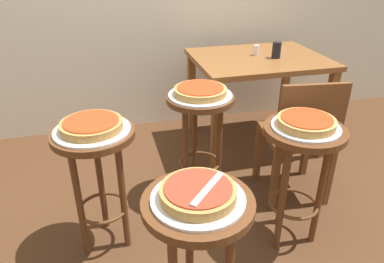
% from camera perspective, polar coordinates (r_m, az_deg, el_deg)
% --- Properties ---
extents(ground_plane, '(6.00, 6.00, 0.00)m').
position_cam_1_polar(ground_plane, '(2.23, -0.26, -16.32)').
color(ground_plane, '#4C2D19').
extents(stool_foreground, '(0.42, 0.42, 0.72)m').
position_cam_1_polar(stool_foreground, '(1.45, 0.89, -16.34)').
color(stool_foreground, '#5B3319').
rests_on(stool_foreground, ground_plane).
extents(serving_plate_foreground, '(0.35, 0.35, 0.01)m').
position_cam_1_polar(serving_plate_foreground, '(1.33, 0.95, -10.54)').
color(serving_plate_foreground, silver).
rests_on(serving_plate_foreground, stool_foreground).
extents(pizza_foreground, '(0.28, 0.28, 0.05)m').
position_cam_1_polar(pizza_foreground, '(1.31, 0.96, -9.56)').
color(pizza_foreground, '#B78442').
rests_on(pizza_foreground, serving_plate_foreground).
extents(stool_middle, '(0.42, 0.42, 0.72)m').
position_cam_1_polar(stool_middle, '(1.99, 16.73, -4.07)').
color(stool_middle, '#5B3319').
rests_on(stool_middle, ground_plane).
extents(serving_plate_middle, '(0.35, 0.35, 0.01)m').
position_cam_1_polar(serving_plate_middle, '(1.91, 17.46, 0.70)').
color(serving_plate_middle, silver).
rests_on(serving_plate_middle, stool_middle).
extents(pizza_middle, '(0.29, 0.29, 0.05)m').
position_cam_1_polar(pizza_middle, '(1.90, 17.58, 1.46)').
color(pizza_middle, tan).
rests_on(pizza_middle, serving_plate_middle).
extents(stool_leftside, '(0.42, 0.42, 0.72)m').
position_cam_1_polar(stool_leftside, '(1.94, -14.78, -4.64)').
color(stool_leftside, '#5B3319').
rests_on(stool_leftside, ground_plane).
extents(serving_plate_leftside, '(0.38, 0.38, 0.01)m').
position_cam_1_polar(serving_plate_leftside, '(1.86, -15.45, 0.22)').
color(serving_plate_leftside, silver).
rests_on(serving_plate_leftside, stool_leftside).
extents(pizza_leftside, '(0.31, 0.31, 0.05)m').
position_cam_1_polar(pizza_leftside, '(1.84, -15.56, 1.01)').
color(pizza_leftside, '#B78442').
rests_on(pizza_leftside, serving_plate_leftside).
extents(stool_rear, '(0.42, 0.42, 0.72)m').
position_cam_1_polar(stool_rear, '(2.29, 1.26, 1.45)').
color(stool_rear, '#5B3319').
rests_on(stool_rear, ground_plane).
extents(serving_plate_rear, '(0.39, 0.39, 0.01)m').
position_cam_1_polar(serving_plate_rear, '(2.22, 1.31, 5.76)').
color(serving_plate_rear, silver).
rests_on(serving_plate_rear, stool_rear).
extents(pizza_rear, '(0.32, 0.32, 0.05)m').
position_cam_1_polar(pizza_rear, '(2.21, 1.32, 6.44)').
color(pizza_rear, tan).
rests_on(pizza_rear, serving_plate_rear).
extents(dining_table, '(1.01, 0.80, 0.76)m').
position_cam_1_polar(dining_table, '(2.96, 10.35, 9.40)').
color(dining_table, brown).
rests_on(dining_table, ground_plane).
extents(cup_near_edge, '(0.07, 0.07, 0.12)m').
position_cam_1_polar(cup_near_edge, '(2.90, 13.17, 12.40)').
color(cup_near_edge, black).
rests_on(cup_near_edge, dining_table).
extents(condiment_shaker, '(0.04, 0.04, 0.08)m').
position_cam_1_polar(condiment_shaker, '(2.96, 10.08, 12.51)').
color(condiment_shaker, white).
rests_on(condiment_shaker, dining_table).
extents(wooden_chair, '(0.45, 0.45, 0.85)m').
position_cam_1_polar(wooden_chair, '(2.39, 16.68, -0.58)').
color(wooden_chair, brown).
rests_on(wooden_chair, ground_plane).
extents(pizza_server_knife, '(0.17, 0.18, 0.01)m').
position_cam_1_polar(pizza_server_knife, '(1.28, 2.51, -8.92)').
color(pizza_server_knife, silver).
rests_on(pizza_server_knife, pizza_foreground).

